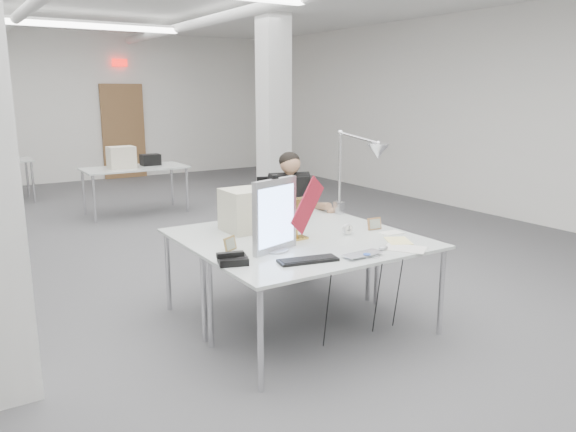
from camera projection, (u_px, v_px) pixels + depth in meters
name	position (u px, v px, depth m)	size (l,w,h in m)	color
room_shell	(194.00, 114.00, 6.31)	(10.04, 14.04, 3.24)	#4B4B4D
desk_main	(330.00, 251.00, 4.33)	(1.80, 0.90, 0.03)	silver
desk_second	(270.00, 228.00, 5.07)	(1.80, 0.90, 0.03)	silver
bg_desk_a	(135.00, 168.00, 8.96)	(1.60, 0.80, 0.03)	silver
office_chair	(288.00, 234.00, 5.95)	(0.46, 0.46, 0.94)	black
seated_person	(290.00, 194.00, 5.81)	(0.50, 0.62, 0.93)	black
monitor	(275.00, 215.00, 4.22)	(0.45, 0.04, 0.56)	#A3A3A8
pennant	(308.00, 205.00, 4.32)	(0.43, 0.01, 0.18)	maroon
keyboard	(308.00, 260.00, 4.01)	(0.44, 0.15, 0.02)	black
laptop	(367.00, 256.00, 4.10)	(0.32, 0.21, 0.03)	silver
mouse	(383.00, 248.00, 4.31)	(0.08, 0.05, 0.03)	#A3A4A8
bankers_lamp	(297.00, 220.00, 4.59)	(0.28, 0.11, 0.32)	#C4883D
desk_phone	(233.00, 260.00, 3.97)	(0.20, 0.18, 0.05)	black
picture_frame_left	(230.00, 244.00, 4.29)	(0.14, 0.01, 0.11)	#A78448
picture_frame_right	(374.00, 224.00, 4.93)	(0.14, 0.01, 0.11)	#A87348
desk_clock	(348.00, 229.00, 4.75)	(0.09, 0.09, 0.03)	silver
paper_stack_a	(405.00, 248.00, 4.34)	(0.22, 0.31, 0.01)	silver
paper_stack_b	(398.00, 241.00, 4.55)	(0.18, 0.25, 0.01)	#F2E391
paper_stack_c	(391.00, 233.00, 4.82)	(0.19, 0.13, 0.01)	silver
beige_monitor	(247.00, 210.00, 4.87)	(0.39, 0.37, 0.37)	beige
architect_lamp	(356.00, 169.00, 5.28)	(0.25, 0.74, 0.95)	silver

